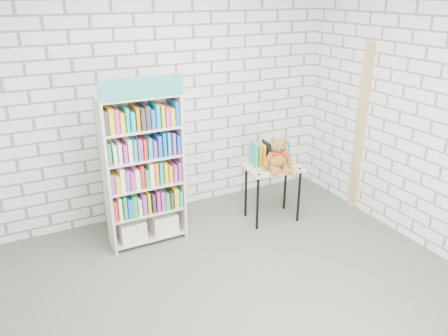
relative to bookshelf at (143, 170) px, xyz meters
name	(u,v)px	position (x,y,z in m)	size (l,w,h in m)	color
ground	(238,296)	(0.43, -1.36, -0.86)	(4.50, 4.50, 0.00)	#4A5346
room_shell	(241,110)	(0.43, -1.36, 0.93)	(4.52, 4.02, 2.81)	silver
bookshelf	(143,170)	(0.00, 0.00, 0.00)	(0.84, 0.33, 1.88)	beige
display_table	(273,174)	(1.52, -0.22, -0.26)	(0.69, 0.52, 0.70)	tan
table_books	(270,153)	(1.53, -0.12, -0.03)	(0.47, 0.25, 0.27)	teal
teddy_bear	(278,157)	(1.51, -0.33, 0.00)	(0.36, 0.35, 0.39)	brown
door_trim	(360,129)	(2.66, -0.41, 0.19)	(0.05, 0.12, 2.10)	tan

